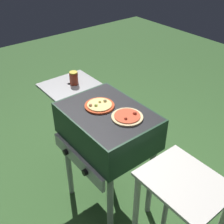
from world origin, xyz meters
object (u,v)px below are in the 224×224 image
object	(u,v)px
grill	(106,128)
pizza_cheese	(99,105)
prep_table	(179,210)
sauce_jar	(74,78)
pizza_pepperoni	(127,117)

from	to	relation	value
grill	pizza_cheese	bearing A→B (deg)	-178.68
pizza_cheese	prep_table	bearing A→B (deg)	0.46
grill	sauce_jar	size ratio (longest dim) A/B	9.47
grill	pizza_pepperoni	bearing A→B (deg)	21.00
pizza_pepperoni	sauce_jar	world-z (taller)	sauce_jar
pizza_pepperoni	prep_table	distance (m)	0.62
pizza_cheese	sauce_jar	world-z (taller)	sauce_jar
sauce_jar	prep_table	bearing A→B (deg)	-1.58
pizza_cheese	grill	bearing A→B (deg)	1.32
prep_table	grill	bearing A→B (deg)	-179.63
grill	prep_table	xyz separation A→B (m)	(0.67, 0.00, -0.18)
pizza_cheese	sauce_jar	size ratio (longest dim) A/B	1.99
pizza_pepperoni	prep_table	size ratio (longest dim) A/B	0.25
pizza_pepperoni	sauce_jar	xyz separation A→B (m)	(-0.59, -0.02, 0.04)
sauce_jar	pizza_cheese	bearing A→B (deg)	-5.57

